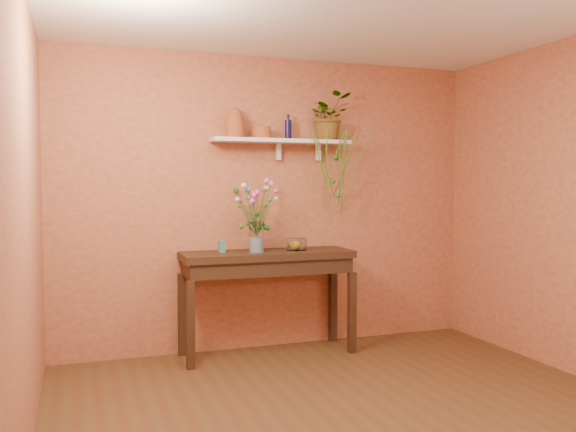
% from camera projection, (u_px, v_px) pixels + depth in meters
% --- Properties ---
extents(room, '(4.04, 4.04, 2.70)m').
position_uv_depth(room, '(371.00, 212.00, 3.71)').
color(room, '#4F371B').
rests_on(room, ground).
extents(sideboard, '(1.53, 0.49, 0.93)m').
position_uv_depth(sideboard, '(268.00, 266.00, 5.33)').
color(sideboard, '#352114').
rests_on(sideboard, ground).
extents(wall_shelf, '(1.30, 0.24, 0.19)m').
position_uv_depth(wall_shelf, '(282.00, 142.00, 5.47)').
color(wall_shelf, white).
rests_on(wall_shelf, room).
extents(terracotta_jug, '(0.20, 0.20, 0.27)m').
position_uv_depth(terracotta_jug, '(235.00, 123.00, 5.29)').
color(terracotta_jug, '#A5562D').
rests_on(terracotta_jug, wall_shelf).
extents(terracotta_pot, '(0.20, 0.20, 0.11)m').
position_uv_depth(terracotta_pot, '(262.00, 133.00, 5.41)').
color(terracotta_pot, '#A5562D').
rests_on(terracotta_pot, wall_shelf).
extents(blue_bottle, '(0.07, 0.07, 0.23)m').
position_uv_depth(blue_bottle, '(288.00, 129.00, 5.50)').
color(blue_bottle, '#100D36').
rests_on(blue_bottle, wall_shelf).
extents(spider_plant, '(0.44, 0.40, 0.44)m').
position_uv_depth(spider_plant, '(329.00, 117.00, 5.63)').
color(spider_plant, '#2A671A').
rests_on(spider_plant, wall_shelf).
extents(plant_fronds, '(0.59, 0.31, 0.75)m').
position_uv_depth(plant_fronds, '(336.00, 168.00, 5.51)').
color(plant_fronds, '#2A671A').
rests_on(plant_fronds, wall_shelf).
extents(glass_vase, '(0.13, 0.13, 0.27)m').
position_uv_depth(glass_vase, '(256.00, 239.00, 5.25)').
color(glass_vase, white).
rests_on(glass_vase, sideboard).
extents(bouquet, '(0.38, 0.48, 0.51)m').
position_uv_depth(bouquet, '(256.00, 202.00, 5.26)').
color(bouquet, '#386B28').
rests_on(bouquet, glass_vase).
extents(glass_bowl, '(0.18, 0.18, 0.11)m').
position_uv_depth(glass_bowl, '(297.00, 245.00, 5.42)').
color(glass_bowl, white).
rests_on(glass_bowl, sideboard).
extents(lemon, '(0.09, 0.09, 0.09)m').
position_uv_depth(lemon, '(296.00, 245.00, 5.41)').
color(lemon, gold).
rests_on(lemon, glass_bowl).
extents(carton, '(0.06, 0.05, 0.11)m').
position_uv_depth(carton, '(222.00, 247.00, 5.19)').
color(carton, '#276382').
rests_on(carton, sideboard).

